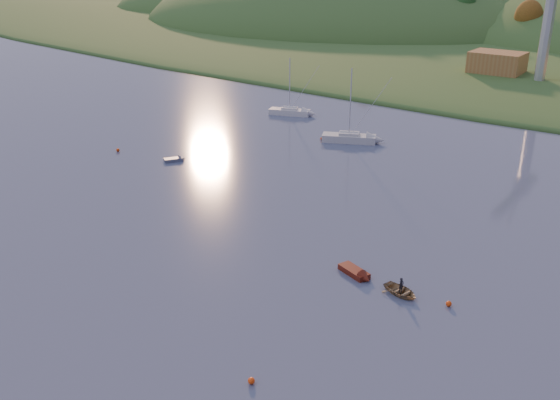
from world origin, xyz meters
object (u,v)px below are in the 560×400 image
Objects in this scene: sailboat_far at (349,137)px; canoe at (401,291)px; grey_dinghy at (177,159)px; red_tender at (359,275)px; sailboat_near at (290,111)px.

sailboat_far is 3.37× the size of canoe.
grey_dinghy is (-15.13, -22.57, -0.51)m from sailboat_far.
red_tender reaches higher than grey_dinghy.
canoe is (44.63, -45.68, -0.33)m from sailboat_near.
grey_dinghy is at bearing 86.80° from canoe.
grey_dinghy reaches higher than canoe.
grey_dinghy is (-37.89, 14.27, -0.04)m from red_tender.
sailboat_far is 27.18m from grey_dinghy.
sailboat_far is (17.36, -8.31, 0.06)m from sailboat_near.
red_tender is (-4.50, 0.52, -0.08)m from canoe.
grey_dinghy is at bearing 179.69° from red_tender.
sailboat_far reaches higher than red_tender.
sailboat_near is 2.53× the size of red_tender.
sailboat_near is at bearing 35.46° from grey_dinghy.
sailboat_near is 19.24m from sailboat_far.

